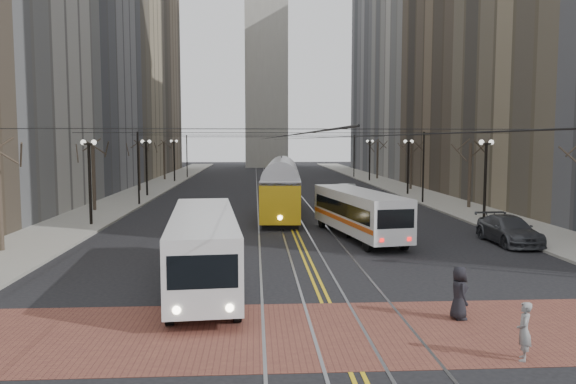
{
  "coord_description": "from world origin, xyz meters",
  "views": [
    {
      "loc": [
        -2.53,
        -20.57,
        5.86
      ],
      "look_at": [
        -0.72,
        10.15,
        3.0
      ],
      "focal_mm": 35.0,
      "sensor_mm": 36.0,
      "label": 1
    }
  ],
  "objects": [
    {
      "name": "crosswalk_band",
      "position": [
        0.0,
        -4.0,
        0.01
      ],
      "size": [
        25.0,
        6.0,
        0.01
      ],
      "primitive_type": "cube",
      "color": "brown",
      "rests_on": "ground"
    },
    {
      "name": "lamp_posts",
      "position": [
        -0.0,
        28.75,
        2.8
      ],
      "size": [
        27.6,
        57.2,
        5.6
      ],
      "color": "black",
      "rests_on": "ground"
    },
    {
      "name": "rear_bus",
      "position": [
        3.65,
        12.47,
        1.41
      ],
      "size": [
        4.17,
        11.02,
        2.81
      ],
      "primitive_type": "cube",
      "rotation": [
        0.0,
        0.0,
        0.17
      ],
      "color": "silver",
      "rests_on": "ground"
    },
    {
      "name": "sedan_parked",
      "position": [
        11.8,
        10.0,
        0.78
      ],
      "size": [
        2.24,
        5.41,
        1.56
      ],
      "primitive_type": "imported",
      "rotation": [
        0.0,
        0.0,
        0.01
      ],
      "color": "#393B40",
      "rests_on": "ground"
    },
    {
      "name": "sidewalk_left",
      "position": [
        -15.0,
        45.0,
        0.07
      ],
      "size": [
        5.0,
        140.0,
        0.15
      ],
      "primitive_type": "cube",
      "color": "gray",
      "rests_on": "ground"
    },
    {
      "name": "building_right_far",
      "position": [
        25.5,
        86.0,
        20.0
      ],
      "size": [
        16.0,
        20.0,
        40.0
      ],
      "primitive_type": "cube",
      "color": "slate",
      "rests_on": "ground"
    },
    {
      "name": "building_left_far",
      "position": [
        -25.5,
        86.0,
        20.0
      ],
      "size": [
        16.0,
        20.0,
        40.0
      ],
      "primitive_type": "cube",
      "color": "brown",
      "rests_on": "ground"
    },
    {
      "name": "cargo_van",
      "position": [
        4.0,
        13.83,
        1.16
      ],
      "size": [
        2.3,
        5.36,
        2.32
      ],
      "primitive_type": "cube",
      "rotation": [
        0.0,
        0.0,
        -0.05
      ],
      "color": "beige",
      "rests_on": "ground"
    },
    {
      "name": "ground",
      "position": [
        0.0,
        0.0,
        0.0
      ],
      "size": [
        260.0,
        260.0,
        0.0
      ],
      "primitive_type": "plane",
      "color": "black",
      "rests_on": "ground"
    },
    {
      "name": "building_left_mid",
      "position": [
        -25.5,
        46.0,
        17.0
      ],
      "size": [
        16.0,
        20.0,
        34.0
      ],
      "primitive_type": "cube",
      "color": "slate",
      "rests_on": "ground"
    },
    {
      "name": "building_right_midfar",
      "position": [
        27.5,
        66.0,
        26.0
      ],
      "size": [
        20.0,
        20.0,
        52.0
      ],
      "primitive_type": "cube",
      "color": "#A8A59E",
      "rests_on": "ground"
    },
    {
      "name": "pedestrian_a",
      "position": [
        4.11,
        -3.01,
        0.88
      ],
      "size": [
        0.58,
        0.87,
        1.74
      ],
      "primitive_type": "imported",
      "rotation": [
        0.0,
        0.0,
        1.6
      ],
      "color": "black",
      "rests_on": "crosswalk_band"
    },
    {
      "name": "trolley_wires",
      "position": [
        0.0,
        34.83,
        3.77
      ],
      "size": [
        25.96,
        120.0,
        6.6
      ],
      "color": "black",
      "rests_on": "ground"
    },
    {
      "name": "sedan_grey",
      "position": [
        5.51,
        33.87,
        0.73
      ],
      "size": [
        2.27,
        4.45,
        1.45
      ],
      "primitive_type": "imported",
      "rotation": [
        0.0,
        0.0,
        0.13
      ],
      "color": "#404147",
      "rests_on": "ground"
    },
    {
      "name": "sedan_silver",
      "position": [
        6.73,
        34.84,
        0.74
      ],
      "size": [
        1.94,
        4.6,
        1.48
      ],
      "primitive_type": "imported",
      "rotation": [
        0.0,
        0.0,
        0.08
      ],
      "color": "#94979B",
      "rests_on": "ground"
    },
    {
      "name": "streetcar_rails",
      "position": [
        0.0,
        45.0,
        0.0
      ],
      "size": [
        4.8,
        130.0,
        0.02
      ],
      "primitive_type": "cube",
      "color": "gray",
      "rests_on": "ground"
    },
    {
      "name": "building_left_midfar",
      "position": [
        -27.5,
        66.0,
        26.0
      ],
      "size": [
        20.0,
        20.0,
        52.0
      ],
      "primitive_type": "cube",
      "color": "gray",
      "rests_on": "ground"
    },
    {
      "name": "pedestrian_b",
      "position": [
        4.58,
        -6.5,
        0.8
      ],
      "size": [
        0.58,
        0.68,
        1.58
      ],
      "primitive_type": "imported",
      "rotation": [
        0.0,
        0.0,
        4.3
      ],
      "color": "gray",
      "rests_on": "crosswalk_band"
    },
    {
      "name": "sidewalk_right",
      "position": [
        15.0,
        45.0,
        0.07
      ],
      "size": [
        5.0,
        140.0,
        0.15
      ],
      "primitive_type": "cube",
      "color": "gray",
      "rests_on": "ground"
    },
    {
      "name": "street_trees",
      "position": [
        0.0,
        35.25,
        2.8
      ],
      "size": [
        31.68,
        53.28,
        5.6
      ],
      "color": "#382D23",
      "rests_on": "ground"
    },
    {
      "name": "transit_bus",
      "position": [
        -4.61,
        1.71,
        1.47
      ],
      "size": [
        3.46,
        11.91,
        2.94
      ],
      "primitive_type": "cube",
      "rotation": [
        0.0,
        0.0,
        0.09
      ],
      "color": "silver",
      "rests_on": "ground"
    },
    {
      "name": "centre_lines",
      "position": [
        0.0,
        45.0,
        0.01
      ],
      "size": [
        0.42,
        130.0,
        0.01
      ],
      "primitive_type": "cube",
      "color": "gold",
      "rests_on": "ground"
    },
    {
      "name": "streetcar",
      "position": [
        -0.5,
        22.26,
        1.71
      ],
      "size": [
        3.57,
        14.64,
        3.42
      ],
      "primitive_type": "cube",
      "rotation": [
        0.0,
        0.0,
        -0.06
      ],
      "color": "gold",
      "rests_on": "ground"
    },
    {
      "name": "building_right_mid",
      "position": [
        25.5,
        46.0,
        17.0
      ],
      "size": [
        16.0,
        20.0,
        34.0
      ],
      "primitive_type": "cube",
      "color": "brown",
      "rests_on": "ground"
    }
  ]
}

